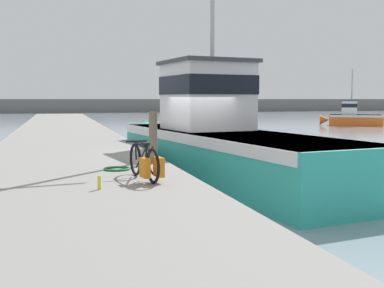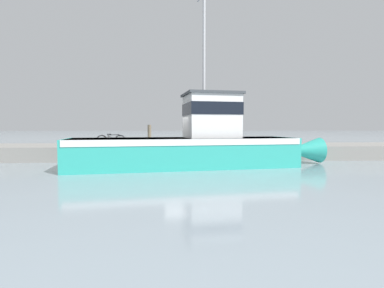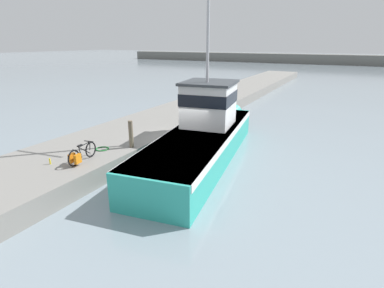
{
  "view_description": "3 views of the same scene",
  "coord_description": "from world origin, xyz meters",
  "px_view_note": "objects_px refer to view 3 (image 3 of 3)",
  "views": [
    {
      "loc": [
        -4.01,
        -13.87,
        2.44
      ],
      "look_at": [
        -0.34,
        -0.85,
        1.17
      ],
      "focal_mm": 45.0,
      "sensor_mm": 36.0,
      "label": 1
    },
    {
      "loc": [
        15.71,
        -0.75,
        1.98
      ],
      "look_at": [
        -0.2,
        0.19,
        1.09
      ],
      "focal_mm": 28.0,
      "sensor_mm": 36.0,
      "label": 2
    },
    {
      "loc": [
        7.02,
        -12.57,
        5.54
      ],
      "look_at": [
        0.62,
        -0.55,
        0.88
      ],
      "focal_mm": 28.0,
      "sensor_mm": 36.0,
      "label": 3
    }
  ],
  "objects_px": {
    "bicycle_touring": "(80,155)",
    "water_bottle_on_curb": "(50,161)",
    "fishing_boat_main": "(204,133)",
    "mooring_post": "(131,134)"
  },
  "relations": [
    {
      "from": "bicycle_touring",
      "to": "water_bottle_on_curb",
      "type": "xyz_separation_m",
      "value": [
        -0.97,
        -0.7,
        -0.22
      ]
    },
    {
      "from": "fishing_boat_main",
      "to": "mooring_post",
      "type": "distance_m",
      "value": 3.6
    },
    {
      "from": "fishing_boat_main",
      "to": "mooring_post",
      "type": "relative_size",
      "value": 10.4
    },
    {
      "from": "fishing_boat_main",
      "to": "bicycle_touring",
      "type": "height_order",
      "value": "fishing_boat_main"
    },
    {
      "from": "mooring_post",
      "to": "water_bottle_on_curb",
      "type": "relative_size",
      "value": 5.2
    },
    {
      "from": "bicycle_touring",
      "to": "water_bottle_on_curb",
      "type": "bearing_deg",
      "value": -152.94
    },
    {
      "from": "fishing_boat_main",
      "to": "water_bottle_on_curb",
      "type": "distance_m",
      "value": 7.07
    },
    {
      "from": "fishing_boat_main",
      "to": "bicycle_touring",
      "type": "xyz_separation_m",
      "value": [
        -3.17,
        -5.02,
        -0.03
      ]
    },
    {
      "from": "bicycle_touring",
      "to": "mooring_post",
      "type": "distance_m",
      "value": 2.58
    },
    {
      "from": "bicycle_touring",
      "to": "mooring_post",
      "type": "bearing_deg",
      "value": 67.0
    }
  ]
}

